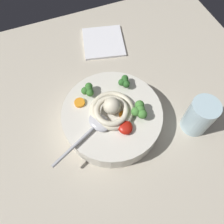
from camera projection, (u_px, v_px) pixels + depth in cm
name	position (u px, v px, depth cm)	size (l,w,h in cm)	color
table_slab	(120.00, 128.00, 62.82)	(99.30, 99.30, 3.92)	#BCB29E
soup_bowl	(112.00, 117.00, 58.98)	(26.23, 26.23, 5.76)	silver
noodle_pile	(112.00, 109.00, 55.13)	(12.44, 12.20, 5.00)	beige
soup_spoon	(95.00, 126.00, 53.75)	(10.43, 17.00, 1.60)	#B7B7BC
chili_sauce_dollop	(125.00, 127.00, 53.53)	(4.03, 3.62, 1.81)	#B2190F
broccoli_floret_center	(125.00, 82.00, 58.84)	(3.70, 3.19, 2.93)	#7A9E60
broccoli_floret_front	(140.00, 110.00, 54.14)	(4.64, 3.99, 3.67)	#7A9E60
broccoli_floret_near_spoon	(88.00, 90.00, 57.43)	(3.94, 3.39, 3.11)	#7A9E60
carrot_slice_extra_a	(123.00, 114.00, 56.06)	(2.14, 2.14, 0.44)	orange
carrot_slice_right	(80.00, 103.00, 57.41)	(2.76, 2.76, 0.76)	orange
drinking_glass	(199.00, 116.00, 56.39)	(7.09, 7.09, 10.74)	silver
folded_napkin	(103.00, 42.00, 75.61)	(14.41, 13.54, 0.80)	white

